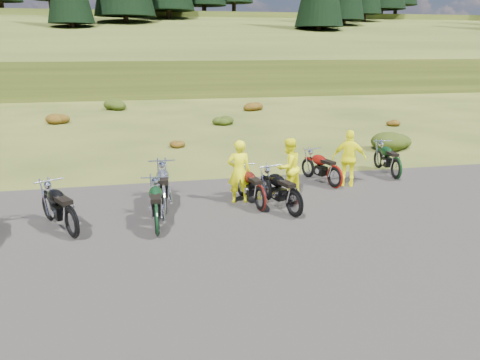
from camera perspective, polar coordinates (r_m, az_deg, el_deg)
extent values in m
plane|color=#354115|center=(10.99, -2.06, -5.78)|extent=(300.00, 300.00, 0.00)
cube|color=black|center=(9.20, 0.13, -10.32)|extent=(20.00, 12.00, 0.04)
cube|color=#333F15|center=(120.14, -11.46, 13.80)|extent=(300.00, 90.00, 9.17)
cylinder|color=black|center=(81.55, -27.05, 18.20)|extent=(0.70, 0.70, 2.20)
cylinder|color=black|center=(86.31, -22.04, 19.07)|extent=(0.70, 0.70, 2.20)
cylinder|color=black|center=(60.52, -19.71, 16.68)|extent=(0.70, 0.70, 2.20)
cylinder|color=black|center=(66.13, -13.74, 18.05)|extent=(0.70, 0.70, 2.20)
cylinder|color=black|center=(72.32, -8.67, 19.05)|extent=(0.70, 0.70, 2.20)
cylinder|color=black|center=(78.96, -4.38, 19.78)|extent=(0.70, 0.70, 2.20)
cylinder|color=black|center=(85.93, -0.74, 20.18)|extent=(0.70, 0.70, 2.20)
cylinder|color=black|center=(63.29, 9.52, 17.12)|extent=(0.70, 0.70, 2.20)
cylinder|color=black|center=(71.16, 12.47, 17.79)|extent=(0.70, 0.70, 2.20)
cylinder|color=black|center=(79.18, 14.84, 18.30)|extent=(0.70, 0.70, 2.20)
cylinder|color=black|center=(87.30, 16.79, 18.69)|extent=(0.70, 0.70, 2.20)
cylinder|color=black|center=(95.50, 18.41, 19.00)|extent=(0.70, 0.70, 2.20)
ellipsoid|color=#5A240B|center=(27.28, -21.45, 7.16)|extent=(1.30, 1.30, 0.77)
ellipsoid|color=#21350D|center=(32.20, -14.87, 9.07)|extent=(1.56, 1.56, 0.92)
ellipsoid|color=#5A240B|center=(19.68, -7.88, 4.60)|extent=(0.77, 0.77, 0.45)
ellipsoid|color=#21350D|center=(25.20, -2.18, 7.42)|extent=(1.03, 1.03, 0.61)
ellipsoid|color=#5A240B|center=(30.92, 1.48, 9.17)|extent=(1.30, 1.30, 0.77)
ellipsoid|color=#21350D|center=(20.20, 18.11, 4.92)|extent=(1.56, 1.56, 0.92)
ellipsoid|color=#5A240B|center=(26.20, 17.90, 6.82)|extent=(0.77, 0.77, 0.45)
imported|color=#EBEC0C|center=(12.37, -0.12, 0.90)|extent=(0.64, 0.44, 1.70)
imported|color=#EBEC0C|center=(13.02, 5.91, 1.42)|extent=(0.99, 0.92, 1.63)
imported|color=#EBEC0C|center=(14.22, 13.16, 2.46)|extent=(1.07, 0.76, 1.69)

